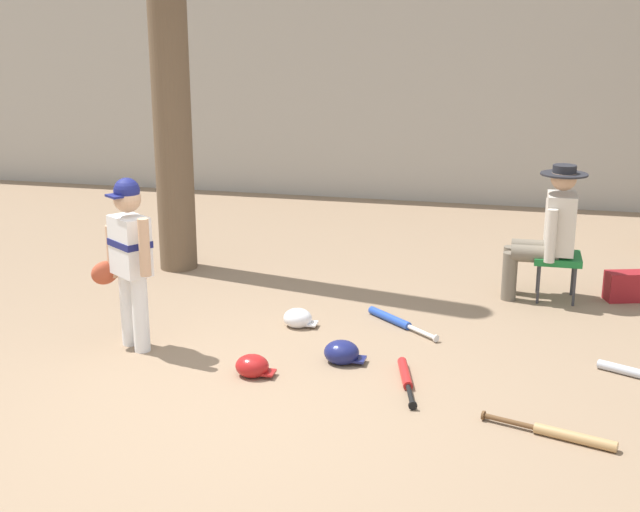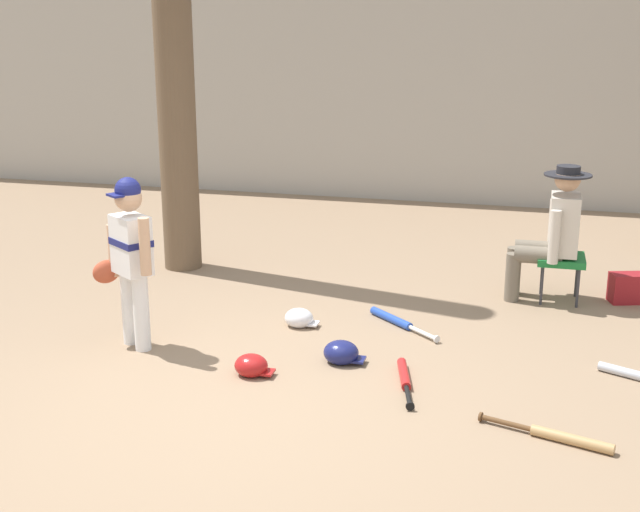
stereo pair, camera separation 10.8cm
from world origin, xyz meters
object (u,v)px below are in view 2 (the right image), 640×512
at_px(handbag_beside_stool, 630,288).
at_px(bat_blue_youth, 396,321).
at_px(seated_spectator, 552,229).
at_px(batting_helmet_white, 299,318).
at_px(batting_helmet_navy, 341,353).
at_px(bat_aluminum_silver, 640,376).
at_px(bat_wood_tan, 561,437).
at_px(folding_stool, 561,261).
at_px(batting_helmet_red, 252,366).
at_px(young_ballplayer, 130,252).
at_px(bat_red_barrel, 405,377).

relative_size(handbag_beside_stool, bat_blue_youth, 0.52).
relative_size(seated_spectator, bat_blue_youth, 1.85).
bearing_deg(batting_helmet_white, batting_helmet_navy, -51.66).
xyz_separation_m(bat_aluminum_silver, bat_blue_youth, (-1.82, 0.66, 0.00)).
distance_m(handbag_beside_stool, bat_aluminum_silver, 1.73).
height_order(bat_wood_tan, batting_helmet_white, batting_helmet_white).
bearing_deg(seated_spectator, handbag_beside_stool, 9.24).
height_order(folding_stool, batting_helmet_red, folding_stool).
bearing_deg(bat_aluminum_silver, batting_helmet_white, 170.74).
distance_m(handbag_beside_stool, batting_helmet_white, 2.94).
xyz_separation_m(folding_stool, batting_helmet_navy, (-1.53, -1.83, -0.29)).
height_order(folding_stool, seated_spectator, seated_spectator).
bearing_deg(young_ballplayer, batting_helmet_red, -15.36).
bearing_deg(bat_aluminum_silver, bat_wood_tan, -117.30).
bearing_deg(folding_stool, batting_helmet_red, -133.38).
bearing_deg(bat_wood_tan, seated_spectator, 92.21).
relative_size(bat_wood_tan, batting_helmet_navy, 2.62).
height_order(handbag_beside_stool, batting_helmet_red, handbag_beside_stool).
bearing_deg(handbag_beside_stool, bat_wood_tan, -102.13).
bearing_deg(bat_wood_tan, folding_stool, 90.08).
bearing_deg(batting_helmet_navy, batting_helmet_red, -145.99).
xyz_separation_m(folding_stool, handbag_beside_stool, (0.60, 0.11, -0.23)).
xyz_separation_m(handbag_beside_stool, bat_aluminum_silver, (-0.06, -1.73, -0.10)).
height_order(seated_spectator, bat_wood_tan, seated_spectator).
distance_m(bat_aluminum_silver, batting_helmet_red, 2.69).
bearing_deg(folding_stool, handbag_beside_stool, 10.61).
xyz_separation_m(handbag_beside_stool, batting_helmet_navy, (-2.13, -1.94, -0.05)).
height_order(seated_spectator, batting_helmet_red, seated_spectator).
height_order(young_ballplayer, seated_spectator, young_ballplayer).
xyz_separation_m(bat_wood_tan, batting_helmet_navy, (-1.53, 0.82, 0.04)).
distance_m(young_ballplayer, folding_stool, 3.68).
bearing_deg(batting_helmet_white, handbag_beside_stool, 26.45).
xyz_separation_m(bat_red_barrel, batting_helmet_red, (-1.06, -0.16, 0.04)).
relative_size(handbag_beside_stool, batting_helmet_red, 1.21).
bearing_deg(bat_wood_tan, batting_helmet_red, 167.88).
xyz_separation_m(handbag_beside_stool, batting_helmet_red, (-2.68, -2.32, -0.06)).
height_order(young_ballplayer, batting_helmet_navy, young_ballplayer).
bearing_deg(handbag_beside_stool, bat_blue_youth, -150.34).
distance_m(young_ballplayer, bat_wood_tan, 3.29).
distance_m(bat_aluminum_silver, batting_helmet_white, 2.61).
distance_m(young_ballplayer, bat_red_barrel, 2.21).
height_order(young_ballplayer, bat_aluminum_silver, young_ballplayer).
relative_size(bat_blue_youth, batting_helmet_white, 2.35).
xyz_separation_m(batting_helmet_white, batting_helmet_red, (-0.05, -1.01, 0.00)).
height_order(bat_aluminum_silver, batting_helmet_red, batting_helmet_red).
xyz_separation_m(bat_red_barrel, bat_wood_tan, (1.03, -0.60, 0.00)).
relative_size(bat_wood_tan, batting_helmet_white, 2.90).
height_order(handbag_beside_stool, batting_helmet_white, handbag_beside_stool).
height_order(seated_spectator, bat_aluminum_silver, seated_spectator).
height_order(seated_spectator, bat_blue_youth, seated_spectator).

